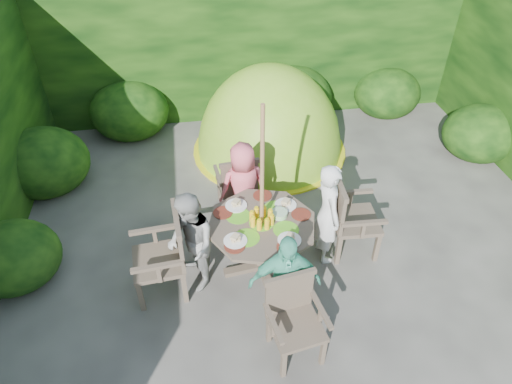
{
  "coord_description": "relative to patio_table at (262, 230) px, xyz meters",
  "views": [
    {
      "loc": [
        -1.15,
        -3.78,
        4.18
      ],
      "look_at": [
        -0.51,
        0.29,
        0.85
      ],
      "focal_mm": 32.0,
      "sensor_mm": 36.0,
      "label": 1
    }
  ],
  "objects": [
    {
      "name": "garden_chair_front",
      "position": [
        0.13,
        -1.09,
        -0.14
      ],
      "size": [
        0.6,
        0.55,
        0.88
      ],
      "rotation": [
        0.0,
        0.0,
        0.17
      ],
      "color": "#463A2E",
      "rests_on": "ground"
    },
    {
      "name": "garden_chair_right",
      "position": [
        1.08,
        0.15,
        -0.07
      ],
      "size": [
        0.58,
        0.64,
        1.02
      ],
      "rotation": [
        0.0,
        0.0,
        1.52
      ],
      "color": "#463A2E",
      "rests_on": "ground"
    },
    {
      "name": "child_left",
      "position": [
        -0.8,
        -0.1,
        0.02
      ],
      "size": [
        0.61,
        0.71,
        1.27
      ],
      "primitive_type": "imported",
      "rotation": [
        0.0,
        0.0,
        -1.33
      ],
      "color": "#A3A39E",
      "rests_on": "ground"
    },
    {
      "name": "child_front",
      "position": [
        0.1,
        -0.8,
        0.01
      ],
      "size": [
        0.75,
        0.36,
        1.24
      ],
      "primitive_type": "imported",
      "rotation": [
        0.0,
        0.0,
        -0.07
      ],
      "color": "#54C4A1",
      "rests_on": "ground"
    },
    {
      "name": "ground",
      "position": [
        0.51,
        0.11,
        -0.62
      ],
      "size": [
        60.0,
        60.0,
        0.0
      ],
      "primitive_type": "plane",
      "color": "#423F3B",
      "rests_on": "ground"
    },
    {
      "name": "child_right",
      "position": [
        0.79,
        0.1,
        0.06
      ],
      "size": [
        0.36,
        0.51,
        1.34
      ],
      "primitive_type": "imported",
      "rotation": [
        0.0,
        0.0,
        1.64
      ],
      "color": "white",
      "rests_on": "ground"
    },
    {
      "name": "patio_table",
      "position": [
        0.0,
        0.0,
        0.0
      ],
      "size": [
        1.4,
        1.4,
        0.88
      ],
      "rotation": [
        0.0,
        0.0,
        0.12
      ],
      "color": "#463A2E",
      "rests_on": "ground"
    },
    {
      "name": "garden_chair_left",
      "position": [
        -1.08,
        -0.14,
        -0.07
      ],
      "size": [
        0.6,
        0.66,
        1.02
      ],
      "rotation": [
        0.0,
        0.0,
        -1.49
      ],
      "color": "#463A2E",
      "rests_on": "ground"
    },
    {
      "name": "dome_tent",
      "position": [
        0.55,
        2.49,
        -0.62
      ],
      "size": [
        2.7,
        2.7,
        2.84
      ],
      "rotation": [
        0.0,
        0.0,
        0.17
      ],
      "color": "#82C025",
      "rests_on": "ground"
    },
    {
      "name": "parasol_pole",
      "position": [
        -0.0,
        -0.0,
        0.48
      ],
      "size": [
        0.05,
        0.05,
        2.2
      ],
      "primitive_type": "cylinder",
      "rotation": [
        0.0,
        0.0,
        0.12
      ],
      "color": "olive",
      "rests_on": "ground"
    },
    {
      "name": "child_back",
      "position": [
        -0.1,
        0.79,
        0.01
      ],
      "size": [
        0.67,
        0.5,
        1.25
      ],
      "primitive_type": "imported",
      "rotation": [
        0.0,
        0.0,
        3.32
      ],
      "color": "#EB616F",
      "rests_on": "ground"
    },
    {
      "name": "garden_chair_back",
      "position": [
        -0.14,
        1.09,
        -0.15
      ],
      "size": [
        0.57,
        0.52,
        0.88
      ],
      "rotation": [
        0.0,
        0.0,
        3.25
      ],
      "color": "#463A2E",
      "rests_on": "ground"
    },
    {
      "name": "hedge_enclosure",
      "position": [
        0.51,
        1.44,
        0.63
      ],
      "size": [
        9.0,
        9.0,
        2.5
      ],
      "color": "black",
      "rests_on": "ground"
    }
  ]
}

